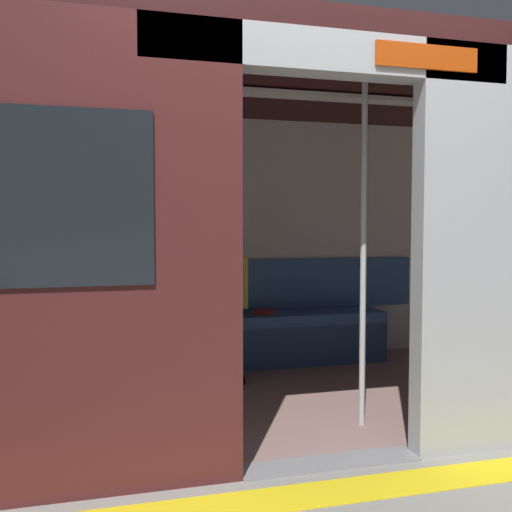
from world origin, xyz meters
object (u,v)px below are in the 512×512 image
Objects in this scene: train_car at (259,185)px; person_seated at (217,291)px; grab_pole_far at (363,250)px; grab_pole_door at (234,253)px; book at (264,312)px; handbag at (170,307)px; bench_seat at (236,328)px.

train_car reaches higher than person_seated.
person_seated is at bearing -68.67° from grab_pole_far.
book is at bearing -111.20° from grab_pole_door.
grab_pole_door is at bearing 101.57° from book.
book is 1.72m from grab_pole_far.
handbag is 1.82m from grab_pole_door.
grab_pole_door and grab_pole_far have the same top height.
grab_pole_far is at bearing -172.10° from grab_pole_door.
handbag is (0.48, -1.00, -0.95)m from train_car.
grab_pole_far reaches higher than handbag.
person_seated is (0.18, 0.05, 0.33)m from bench_seat.
train_car is 1.46m from handbag.
train_car is 3.02× the size of grab_pole_far.
person_seated is 1.66m from grab_pole_far.
grab_pole_far reaches higher than person_seated.
train_car reaches higher than book.
grab_pole_far is (-0.95, 1.62, 0.53)m from handbag.
grab_pole_far is at bearing 126.91° from train_car.
person_seated is 0.55× the size of grab_pole_door.
bench_seat is 2.25× the size of person_seated.
handbag reaches higher than bench_seat.
person_seated is at bearing 16.57° from bench_seat.
handbag is 1.96m from grab_pole_far.
grab_pole_door is 1.00× the size of grab_pole_far.
train_car is 0.89m from grab_pole_far.
bench_seat is 10.14× the size of handbag.
train_car is 0.92m from grab_pole_door.
train_car is 29.09× the size of book.
handbag is (0.54, -0.07, 0.19)m from bench_seat.
bench_seat is at bearing -103.78° from grab_pole_door.
bench_seat is 1.24× the size of grab_pole_door.
bench_seat is at bearing -93.75° from train_car.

